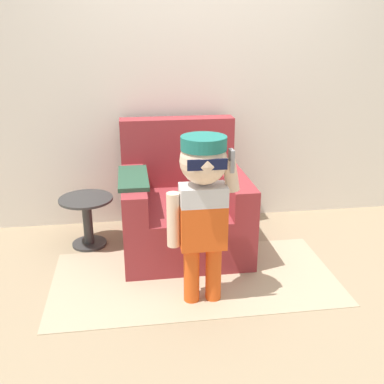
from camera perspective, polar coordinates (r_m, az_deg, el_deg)
name	(u,v)px	position (r m, az deg, el deg)	size (l,w,h in m)	color
ground_plane	(216,257)	(3.45, 3.08, -8.19)	(10.00, 10.00, 0.00)	#998466
wall_back	(200,71)	(3.84, 1.08, 15.12)	(10.00, 0.05, 2.60)	silver
armchair	(182,206)	(3.53, -1.25, -1.80)	(0.94, 0.97, 0.95)	maroon
person_child	(203,196)	(2.63, 1.37, -0.45)	(0.44, 0.33, 1.07)	#E05119
side_table	(87,217)	(3.62, -13.15, -3.05)	(0.42, 0.42, 0.40)	#333333
rug	(194,278)	(3.17, 0.32, -10.84)	(1.95, 0.96, 0.01)	tan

